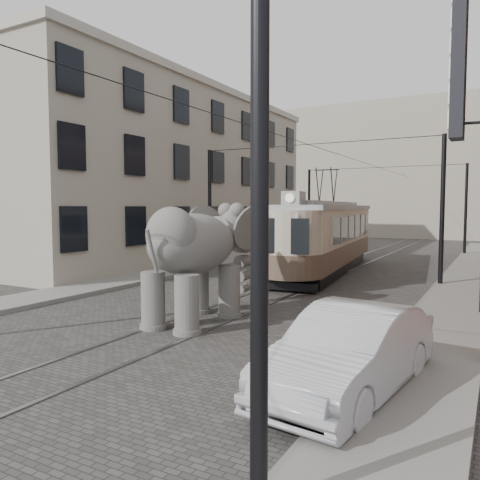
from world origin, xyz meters
The scene contains 10 objects.
ground centered at (0.00, 0.00, 0.00)m, with size 120.00×120.00×0.00m, color #44423F.
tram_rails centered at (0.00, 0.00, 0.01)m, with size 1.54×80.00×0.02m, color slate, non-canonical shape.
sidewalk_right centered at (6.00, 0.00, 0.07)m, with size 2.00×60.00×0.15m, color slate.
sidewalk_left centered at (-6.50, 0.00, 0.07)m, with size 2.00×60.00×0.15m, color slate.
stucco_building centered at (-11.00, 10.00, 5.00)m, with size 7.00×24.00×10.00m, color #A09885.
distant_block centered at (0.00, 40.00, 7.00)m, with size 28.00×10.00×14.00m, color #A09885.
catenary centered at (-0.20, 5.00, 3.00)m, with size 11.00×30.20×6.00m, color black, non-canonical shape.
tram centered at (-0.21, 8.05, 2.50)m, with size 2.60×12.60×5.00m, color #BEB09A, non-canonical shape.
elephant centered at (-0.08, -3.49, 1.66)m, with size 3.00×5.44×3.33m, color #5F5D58, non-canonical shape.
parked_car centered at (5.08, -6.31, 0.74)m, with size 1.57×4.48×1.48m, color #AAABAF.
Camera 1 is at (7.22, -14.04, 3.16)m, focal length 35.35 mm.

